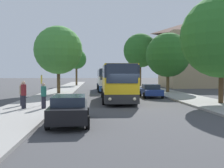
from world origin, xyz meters
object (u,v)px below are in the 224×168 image
at_px(pedestrian_waiting_near, 24,94).
at_px(pedestrian_waiting_far, 44,96).
at_px(tree_left_far, 76,59).
at_px(tree_right_far, 222,37).
at_px(tree_right_near, 168,55).
at_px(tree_right_mid, 140,51).
at_px(parked_car_left_curb, 69,109).
at_px(bus_stop_sign, 42,86).
at_px(bus_front, 117,82).
at_px(tree_left_near, 58,50).
at_px(parked_car_right_near, 151,91).
at_px(pedestrian_walking_back, 22,94).
at_px(bus_middle, 107,79).

relative_size(pedestrian_waiting_near, pedestrian_waiting_far, 1.08).
bearing_deg(tree_left_far, tree_right_far, -67.84).
height_order(tree_right_near, tree_right_far, tree_right_far).
xyz_separation_m(pedestrian_waiting_far, tree_right_mid, (12.66, 33.78, 6.14)).
relative_size(parked_car_left_curb, bus_stop_sign, 2.09).
xyz_separation_m(bus_front, tree_left_near, (-6.43, 8.15, 3.63)).
distance_m(bus_stop_sign, tree_right_far, 14.66).
bearing_deg(tree_right_near, tree_left_near, -173.74).
height_order(parked_car_left_curb, bus_stop_sign, bus_stop_sign).
bearing_deg(parked_car_left_curb, pedestrian_waiting_far, 112.39).
height_order(bus_stop_sign, pedestrian_waiting_near, bus_stop_sign).
height_order(bus_front, tree_left_near, tree_left_near).
relative_size(parked_car_right_near, pedestrian_walking_back, 2.49).
bearing_deg(tree_right_far, tree_left_far, 112.16).
relative_size(pedestrian_waiting_near, tree_right_far, 0.22).
distance_m(tree_left_near, tree_left_far, 22.08).
bearing_deg(tree_right_mid, pedestrian_waiting_far, -110.54).
height_order(bus_stop_sign, tree_right_near, tree_right_near).
height_order(bus_front, tree_right_near, tree_right_near).
relative_size(tree_left_far, tree_right_far, 0.87).
xyz_separation_m(parked_car_right_near, tree_left_near, (-10.32, 4.88, 4.65)).
bearing_deg(tree_left_far, parked_car_left_curb, -86.75).
xyz_separation_m(pedestrian_waiting_near, tree_left_far, (1.17, 36.33, 4.45)).
bearing_deg(tree_right_near, pedestrian_waiting_far, -129.62).
relative_size(parked_car_right_near, pedestrian_waiting_near, 2.27).
bearing_deg(bus_middle, tree_left_near, -133.97).
height_order(parked_car_right_near, tree_right_mid, tree_right_mid).
height_order(parked_car_left_curb, pedestrian_waiting_near, pedestrian_waiting_near).
bearing_deg(tree_left_near, pedestrian_walking_back, -94.77).
distance_m(bus_stop_sign, pedestrian_waiting_far, 1.96).
distance_m(parked_car_right_near, tree_left_far, 29.01).
height_order(bus_middle, pedestrian_walking_back, bus_middle).
bearing_deg(pedestrian_walking_back, pedestrian_waiting_far, -9.46).
xyz_separation_m(bus_stop_sign, tree_right_mid, (13.14, 31.96, 5.59)).
bearing_deg(bus_stop_sign, tree_left_near, 91.86).
bearing_deg(pedestrian_walking_back, bus_front, 64.55).
relative_size(bus_middle, pedestrian_walking_back, 6.72).
relative_size(parked_car_left_curb, pedestrian_waiting_near, 2.54).
height_order(parked_car_right_near, pedestrian_waiting_near, pedestrian_waiting_near).
relative_size(parked_car_left_curb, tree_left_near, 0.58).
bearing_deg(tree_left_far, bus_front, -79.31).
bearing_deg(bus_front, parked_car_right_near, 41.10).
bearing_deg(bus_middle, bus_front, -89.42).
height_order(tree_left_far, tree_right_near, tree_right_near).
height_order(bus_stop_sign, tree_left_near, tree_left_near).
bearing_deg(pedestrian_walking_back, tree_right_near, 77.75).
relative_size(bus_front, bus_stop_sign, 4.65).
xyz_separation_m(bus_stop_sign, tree_left_near, (-0.40, 12.46, 3.81)).
relative_size(parked_car_left_curb, tree_right_far, 0.55).
bearing_deg(tree_right_far, pedestrian_waiting_near, -170.69).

